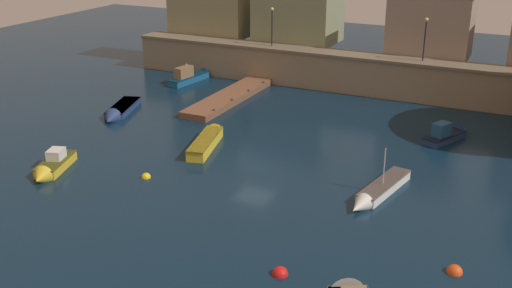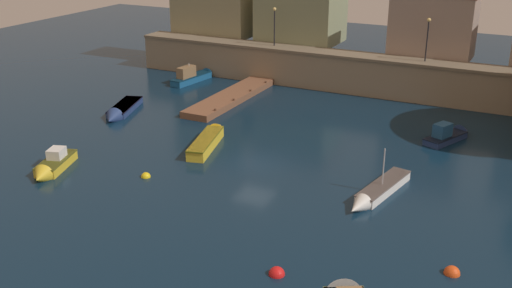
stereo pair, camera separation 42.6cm
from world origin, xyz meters
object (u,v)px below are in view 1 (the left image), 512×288
Objects in this scene: quay_lamp_1 at (425,33)px; mooring_buoy_0 at (146,178)px; mooring_buoy_1 at (280,274)px; moored_boat_4 at (377,192)px; moored_boat_5 at (192,76)px; moored_boat_2 at (208,139)px; mooring_buoy_2 at (454,272)px; quay_lamp_0 at (272,20)px; moored_boat_0 at (51,167)px; moored_boat_6 at (118,112)px; moored_boat_3 at (449,134)px.

quay_lamp_1 reaches higher than mooring_buoy_0.
mooring_buoy_0 is at bearing 152.38° from mooring_buoy_1.
moored_boat_4 reaches higher than moored_boat_5.
mooring_buoy_1 is at bearing 0.10° from moored_boat_4.
moored_boat_4 is 1.04× the size of moored_boat_5.
mooring_buoy_1 is (0.14, -30.63, -5.91)m from quay_lamp_1.
mooring_buoy_2 is at bearing -131.23° from moored_boat_2.
mooring_buoy_1 is at bearing -27.62° from mooring_buoy_0.
moored_boat_2 is 1.07× the size of moored_boat_5.
mooring_buoy_0 is 0.80× the size of mooring_buoy_2.
moored_boat_2 is at bearing -79.93° from quay_lamp_0.
mooring_buoy_0 is at bearing -84.14° from quay_lamp_0.
moored_boat_5 is (-3.57, 22.94, 0.11)m from moored_boat_0.
moored_boat_6 reaches higher than moored_boat_2.
quay_lamp_1 is 32.21m from moored_boat_0.
quay_lamp_1 is 28.55m from mooring_buoy_2.
moored_boat_4 reaches higher than moored_boat_3.
quay_lamp_0 reaches higher than moored_boat_0.
moored_boat_6 is 8.29× the size of mooring_buoy_1.
quay_lamp_1 is 21.62m from moored_boat_2.
moored_boat_0 is 27.79m from moored_boat_3.
moored_boat_0 is 6.19× the size of mooring_buoy_1.
mooring_buoy_1 reaches higher than mooring_buoy_2.
moored_boat_5 is at bearing 162.43° from moored_boat_6.
quay_lamp_1 is 0.54× the size of moored_boat_2.
moored_boat_4 is 8.24m from mooring_buoy_2.
moored_boat_6 is 26.31m from mooring_buoy_1.
quay_lamp_1 is at bearing 47.54° from moored_boat_3.
moored_boat_0 is 0.75× the size of moored_boat_6.
moored_boat_4 is 14.23m from mooring_buoy_0.
quay_lamp_1 reaches higher than moored_boat_6.
moored_boat_0 is at bearing -163.82° from moored_boat_5.
moored_boat_2 is 17.20m from mooring_buoy_1.
mooring_buoy_0 is at bearing -148.45° from moored_boat_5.
moored_boat_2 is 11.13× the size of mooring_buoy_0.
moored_boat_0 is (-3.35, -26.37, -5.46)m from quay_lamp_0.
moored_boat_0 is 20.40m from moored_boat_4.
mooring_buoy_0 is at bearing 159.96° from moored_boat_2.
mooring_buoy_0 is (9.42, -20.96, -0.52)m from moored_boat_5.
quay_lamp_1 is 4.88× the size of mooring_buoy_2.
moored_boat_3 reaches higher than moored_boat_0.
mooring_buoy_0 is (5.85, 1.99, -0.41)m from moored_boat_0.
moored_boat_5 is at bearing 100.86° from moored_boat_3.
quay_lamp_0 is at bearing 95.86° from mooring_buoy_0.
moored_boat_5 is 8.37× the size of mooring_buoy_2.
quay_lamp_0 is at bearing -4.55° from moored_boat_2.
moored_boat_6 is 13.13m from mooring_buoy_0.
mooring_buoy_2 is at bearing -122.13° from moored_boat_5.
moored_boat_6 reaches higher than mooring_buoy_0.
mooring_buoy_1 is 1.00× the size of mooring_buoy_2.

